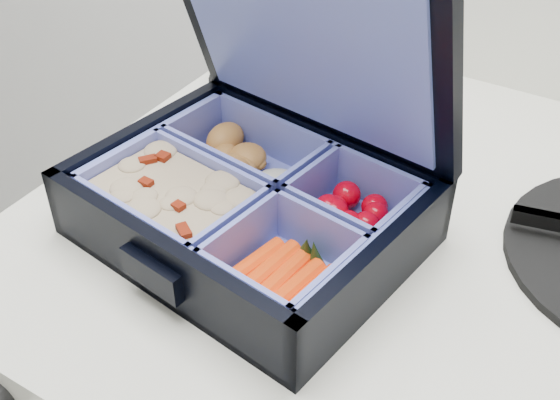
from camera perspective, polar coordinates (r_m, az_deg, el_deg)
The scene contains 3 objects.
bento_box at distance 0.49m, azimuth -2.52°, elevation -0.53°, with size 0.22×0.18×0.05m, color black, non-canonical shape.
burner_grate_rear at distance 0.70m, azimuth 0.45°, elevation 10.21°, with size 0.15×0.15×0.02m, color black.
fork at distance 0.59m, azimuth 4.51°, elevation 3.95°, with size 0.02×0.18×0.01m, color #AEAFB6, non-canonical shape.
Camera 1 is at (0.67, 1.30, 1.16)m, focal length 45.00 mm.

